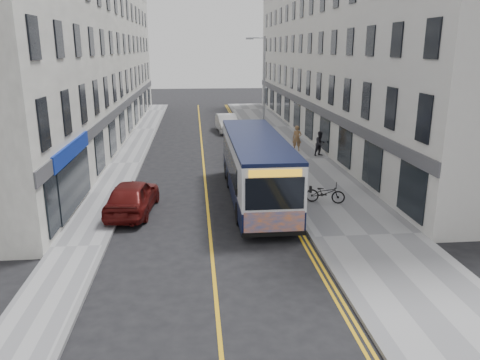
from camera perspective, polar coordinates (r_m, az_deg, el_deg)
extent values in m
plane|color=black|center=(19.33, -3.70, -6.31)|extent=(140.00, 140.00, 0.00)
cube|color=gray|center=(31.49, 6.97, 2.48)|extent=(4.50, 64.00, 0.12)
cube|color=gray|center=(31.08, -13.74, 1.96)|extent=(2.00, 64.00, 0.12)
cube|color=slate|center=(31.08, 2.91, 2.41)|extent=(0.18, 64.00, 0.13)
cube|color=slate|center=(30.95, -11.91, 2.03)|extent=(0.18, 64.00, 0.13)
cube|color=gold|center=(30.77, -4.48, 2.13)|extent=(0.12, 64.00, 0.01)
cube|color=gold|center=(31.03, 2.09, 2.28)|extent=(0.10, 64.00, 0.01)
cube|color=gold|center=(31.06, 2.45, 2.29)|extent=(0.10, 64.00, 0.01)
cube|color=silver|center=(40.71, 11.96, 14.42)|extent=(6.00, 46.00, 13.00)
cube|color=silver|center=(39.82, -18.45, 13.95)|extent=(6.00, 46.00, 13.00)
cylinder|color=#919399|center=(32.42, 2.93, 10.02)|extent=(0.14, 0.14, 8.00)
cylinder|color=#919399|center=(32.19, 2.11, 16.95)|extent=(1.00, 0.08, 0.08)
cube|color=#919399|center=(32.12, 1.19, 16.87)|extent=(0.50, 0.18, 0.12)
cube|color=black|center=(22.99, 1.92, -0.54)|extent=(2.48, 10.90, 0.89)
cube|color=silver|center=(22.65, 1.95, 2.71)|extent=(2.48, 10.90, 1.78)
cube|color=black|center=(22.45, 1.97, 5.12)|extent=(2.50, 10.90, 0.16)
cube|color=black|center=(23.15, -1.34, 2.49)|extent=(0.04, 8.52, 1.14)
cube|color=black|center=(23.46, 4.81, 2.62)|extent=(0.04, 8.52, 1.14)
cube|color=black|center=(17.46, 4.28, -1.68)|extent=(2.23, 0.04, 1.24)
cube|color=orange|center=(17.85, 4.20, -5.32)|extent=(2.33, 0.04, 0.94)
cube|color=gold|center=(17.23, 4.34, 0.82)|extent=(1.98, 0.04, 0.28)
cylinder|color=black|center=(19.87, -0.08, -4.10)|extent=(0.28, 0.99, 0.99)
cylinder|color=black|center=(20.20, 6.27, -3.87)|extent=(0.28, 0.99, 0.99)
cylinder|color=black|center=(25.05, -1.27, 0.14)|extent=(0.28, 0.99, 0.99)
cylinder|color=black|center=(25.31, 3.79, 0.27)|extent=(0.28, 0.99, 0.99)
cylinder|color=black|center=(26.77, -1.56, 1.17)|extent=(0.28, 0.99, 0.99)
cylinder|color=black|center=(27.01, 3.19, 1.28)|extent=(0.28, 0.99, 0.99)
imported|color=black|center=(22.63, 10.35, -1.55)|extent=(1.98, 1.21, 0.98)
imported|color=olive|center=(33.84, 6.96, 5.08)|extent=(0.74, 0.58, 1.80)
imported|color=black|center=(32.46, 9.76, 4.40)|extent=(1.01, 0.93, 1.69)
imported|color=silver|center=(42.06, -1.60, 6.95)|extent=(1.97, 4.83, 1.56)
imported|color=#540F0E|center=(21.73, -12.98, -1.96)|extent=(2.31, 4.76, 1.57)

